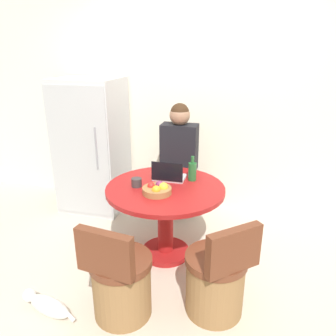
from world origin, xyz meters
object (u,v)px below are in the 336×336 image
dining_table (165,205)px  cat (47,305)px  bottle (192,171)px  person_seated (180,156)px  refrigerator (92,146)px  fruit_bowl (157,189)px  chair_near_camera (121,283)px  chair_near_right_corner (216,280)px  laptop (169,176)px

dining_table → cat: size_ratio=2.20×
bottle → cat: bearing=-126.4°
person_seated → refrigerator: bearing=-2.1°
fruit_bowl → cat: (-0.65, -0.83, -0.68)m
refrigerator → chair_near_camera: (1.02, -1.65, -0.52)m
chair_near_right_corner → chair_near_camera: size_ratio=1.00×
cat → laptop: bearing=-108.0°
cat → person_seated: bearing=-98.4°
cat → refrigerator: bearing=-63.7°
fruit_bowl → person_seated: bearing=90.0°
dining_table → bottle: bottle is taller
refrigerator → bottle: size_ratio=6.63×
chair_near_right_corner → chair_near_camera: bearing=-25.1°
chair_near_right_corner → cat: (-1.24, -0.35, -0.20)m
chair_near_right_corner → refrigerator: bearing=-82.0°
refrigerator → laptop: 1.30m
refrigerator → dining_table: 1.43m
chair_near_camera → fruit_bowl: bearing=-89.4°
laptop → fruit_bowl: 0.34m
chair_near_camera → refrigerator: bearing=-49.9°
refrigerator → laptop: bearing=-29.2°
fruit_bowl → cat: 1.26m
chair_near_right_corner → dining_table: bearing=-90.0°
fruit_bowl → cat: bearing=-128.1°
refrigerator → chair_near_right_corner: (1.71, -1.45, -0.52)m
refrigerator → chair_near_camera: bearing=-58.4°
refrigerator → dining_table: (1.14, -0.81, -0.27)m
chair_near_camera → person_seated: (0.10, 1.61, 0.49)m
laptop → fruit_bowl: bearing=86.5°
refrigerator → fruit_bowl: 1.48m
chair_near_camera → person_seated: size_ratio=0.59×
dining_table → fruit_bowl: 0.28m
refrigerator → chair_near_right_corner: 2.30m
refrigerator → laptop: refrigerator is taller
chair_near_right_corner → person_seated: person_seated is taller
refrigerator → person_seated: 1.11m
chair_near_right_corner → fruit_bowl: bearing=-80.5°
laptop → cat: size_ratio=0.60×
chair_near_camera → cat: chair_near_camera is taller
person_seated → fruit_bowl: person_seated is taller
dining_table → refrigerator: bearing=144.5°
bottle → cat: size_ratio=0.49×
cat → chair_near_camera: bearing=-153.3°
dining_table → chair_near_camera: 0.89m
dining_table → person_seated: person_seated is taller
chair_near_camera → bottle: bearing=-99.0°
dining_table → chair_near_right_corner: 0.89m
dining_table → fruit_bowl: bearing=-101.4°
dining_table → chair_near_camera: chair_near_camera is taller
chair_near_camera → dining_table: bearing=-90.0°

